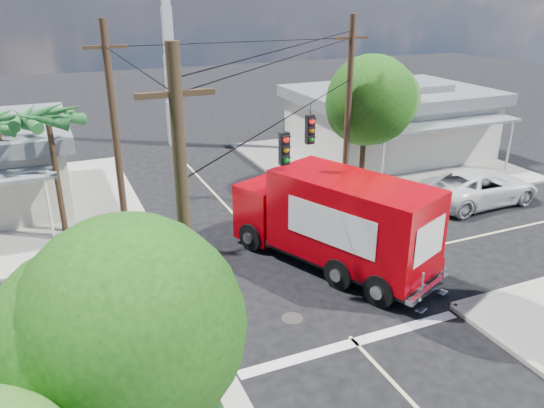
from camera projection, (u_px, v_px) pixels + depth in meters
ground at (293, 277)px, 19.68m from camera, size 120.00×120.00×0.00m
sidewalk_ne at (375, 161)px, 32.95m from camera, size 14.12×14.12×0.14m
road_markings at (312, 296)px, 18.43m from camera, size 32.00×32.00×0.01m
building_ne at (390, 120)px, 33.64m from camera, size 11.80×10.20×4.50m
radio_tower at (170, 61)px, 34.79m from camera, size 0.80×0.80×17.00m
tree_sw_front at (120, 339)px, 9.06m from camera, size 3.88×3.78×6.03m
tree_ne_front at (367, 102)px, 26.33m from camera, size 4.21×4.14×6.66m
tree_ne_back at (384, 102)px, 29.39m from camera, size 3.77×3.66×5.82m
palm_nw_front at (48, 120)px, 21.41m from camera, size 3.01×3.08×5.59m
utility_poles at (235, 150)px, 18.72m from camera, size 12.00×10.68×9.00m
vending_boxes at (356, 185)px, 27.11m from camera, size 1.90×0.50×1.10m
delivery_truck at (334, 221)px, 19.88m from camera, size 5.63×8.79×3.68m
parked_car at (480, 187)px, 26.30m from camera, size 6.23×2.99×1.71m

